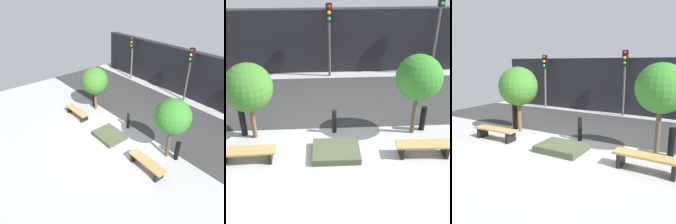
{
  "view_description": "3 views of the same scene",
  "coord_description": "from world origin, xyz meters",
  "views": [
    {
      "loc": [
        6.88,
        -5.45,
        6.68
      ],
      "look_at": [
        0.3,
        -0.07,
        1.61
      ],
      "focal_mm": 35.0,
      "sensor_mm": 36.0,
      "label": 1
    },
    {
      "loc": [
        -0.38,
        -7.82,
        6.02
      ],
      "look_at": [
        0.09,
        0.68,
        1.13
      ],
      "focal_mm": 50.0,
      "sensor_mm": 36.0,
      "label": 2
    },
    {
      "loc": [
        3.97,
        -6.5,
        2.79
      ],
      "look_at": [
        0.07,
        0.03,
        1.28
      ],
      "focal_mm": 40.0,
      "sensor_mm": 36.0,
      "label": 3
    }
  ],
  "objects": [
    {
      "name": "ground_plane",
      "position": [
        0.0,
        0.0,
        0.0
      ],
      "size": [
        18.0,
        18.0,
        0.0
      ],
      "primitive_type": "plane",
      "color": "#A5A5A5"
    },
    {
      "name": "road_strip",
      "position": [
        0.0,
        3.73,
        0.01
      ],
      "size": [
        18.0,
        4.43,
        0.01
      ],
      "primitive_type": "cube",
      "color": "#323232",
      "rests_on": "ground"
    },
    {
      "name": "building_facade",
      "position": [
        0.0,
        6.95,
        1.52
      ],
      "size": [
        16.2,
        0.5,
        3.03
      ],
      "primitive_type": "cube",
      "color": "black",
      "rests_on": "ground"
    },
    {
      "name": "bench_left",
      "position": [
        -2.7,
        -0.2,
        0.31
      ],
      "size": [
        1.74,
        0.52,
        0.42
      ],
      "rotation": [
        0.0,
        0.0,
        0.03
      ],
      "color": "black",
      "rests_on": "ground"
    },
    {
      "name": "bench_right",
      "position": [
        2.7,
        -0.2,
        0.32
      ],
      "size": [
        1.75,
        0.53,
        0.45
      ],
      "rotation": [
        0.0,
        0.0,
        -0.03
      ],
      "color": "black",
      "rests_on": "ground"
    },
    {
      "name": "planter_bed",
      "position": [
        0.0,
        -0.0,
        0.11
      ],
      "size": [
        1.46,
        1.17,
        0.21
      ],
      "primitive_type": "cube",
      "color": "#414B31",
      "rests_on": "ground"
    },
    {
      "name": "tree_behind_left_bench",
      "position": [
        -2.7,
        1.11,
        1.85
      ],
      "size": [
        1.56,
        1.56,
        2.63
      ],
      "color": "brown",
      "rests_on": "ground"
    },
    {
      "name": "tree_behind_right_bench",
      "position": [
        2.7,
        1.11,
        2.05
      ],
      "size": [
        1.49,
        1.49,
        2.81
      ],
      "color": "#4D3F2E",
      "rests_on": "ground"
    },
    {
      "name": "bollard_far_left",
      "position": [
        -3.08,
        1.27,
        0.55
      ],
      "size": [
        0.21,
        0.21,
        1.09
      ],
      "primitive_type": "cylinder",
      "color": "black",
      "rests_on": "ground"
    },
    {
      "name": "bollard_left",
      "position": [
        0.0,
        1.27,
        0.43
      ],
      "size": [
        0.16,
        0.16,
        0.86
      ],
      "primitive_type": "cylinder",
      "color": "black",
      "rests_on": "ground"
    },
    {
      "name": "bollard_center",
      "position": [
        3.08,
        1.27,
        0.44
      ],
      "size": [
        0.2,
        0.2,
        0.89
      ],
      "primitive_type": "cylinder",
      "color": "black",
      "rests_on": "ground"
    },
    {
      "name": "traffic_light_west",
      "position": [
        -5.0,
        6.23,
        2.25
      ],
      "size": [
        0.28,
        0.27,
        3.24
      ],
      "color": "#5C5C5C",
      "rests_on": "ground"
    },
    {
      "name": "traffic_light_mid_west",
      "position": [
        0.0,
        6.23,
        2.36
      ],
      "size": [
        0.28,
        0.27,
        3.41
      ],
      "color": "#484848",
      "rests_on": "ground"
    }
  ]
}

